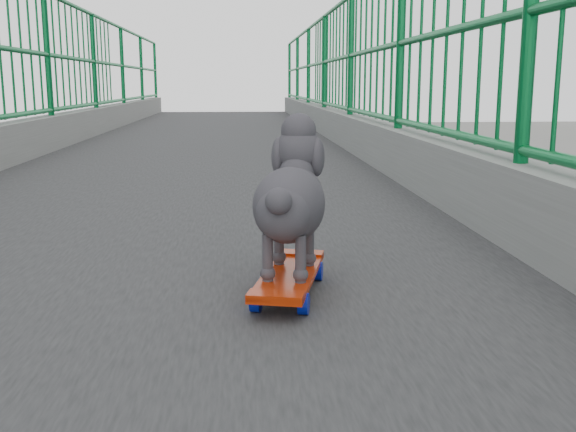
{
  "coord_description": "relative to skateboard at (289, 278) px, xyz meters",
  "views": [
    {
      "loc": [
        0.35,
        -2.45,
        7.59
      ],
      "look_at": [
        0.48,
        -0.56,
        7.22
      ],
      "focal_mm": 42.0,
      "sensor_mm": 36.0,
      "label": 1
    }
  ],
  "objects": [
    {
      "name": "skateboard",
      "position": [
        0.0,
        0.0,
        0.0
      ],
      "size": [
        0.25,
        0.51,
        0.07
      ],
      "rotation": [
        0.0,
        0.0,
        -0.23
      ],
      "color": "red",
      "rests_on": "footbridge"
    },
    {
      "name": "railing",
      "position": [
        -0.48,
        0.61,
        0.16
      ],
      "size": [
        3.0,
        24.0,
        1.42
      ],
      "color": "gray",
      "rests_on": "footbridge"
    },
    {
      "name": "poodle",
      "position": [
        0.01,
        0.03,
        0.23
      ],
      "size": [
        0.27,
        0.47,
        0.4
      ],
      "rotation": [
        0.0,
        0.0,
        -0.23
      ],
      "color": "#343137",
      "rests_on": "skateboard"
    }
  ]
}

